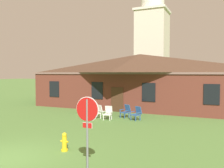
{
  "coord_description": "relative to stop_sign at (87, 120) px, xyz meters",
  "views": [
    {
      "loc": [
        7.51,
        -6.54,
        3.3
      ],
      "look_at": [
        1.09,
        7.72,
        2.58
      ],
      "focal_mm": 38.47,
      "sensor_mm": 36.0,
      "label": 1
    }
  ],
  "objects": [
    {
      "name": "ground_plane",
      "position": [
        -3.68,
        -0.05,
        -1.8
      ],
      "size": [
        200.0,
        200.0,
        0.0
      ],
      "primitive_type": "plane",
      "color": "#517A38"
    },
    {
      "name": "lawn_chair_far_side",
      "position": [
        -1.43,
        9.3,
        -1.3
      ],
      "size": [
        0.8,
        0.84,
        0.96
      ],
      "color": "#2D5693",
      "rests_on": "ground"
    },
    {
      "name": "lawn_chair_middle",
      "position": [
        -3.34,
        8.66,
        -1.3
      ],
      "size": [
        0.7,
        0.74,
        0.96
      ],
      "color": "silver",
      "rests_on": "ground"
    },
    {
      "name": "fire_hydrant",
      "position": [
        -2.1,
        1.7,
        -1.43
      ],
      "size": [
        0.36,
        0.28,
        0.79
      ],
      "color": "gold",
      "rests_on": "ground"
    },
    {
      "name": "lawn_chair_left_end",
      "position": [
        -4.25,
        8.84,
        -1.3
      ],
      "size": [
        0.84,
        0.87,
        0.96
      ],
      "color": "white",
      "rests_on": "ground"
    },
    {
      "name": "brick_building",
      "position": [
        -3.68,
        17.1,
        0.86
      ],
      "size": [
        19.38,
        10.4,
        5.24
      ],
      "color": "brown",
      "rests_on": "ground"
    },
    {
      "name": "stop_sign",
      "position": [
        0.0,
        0.0,
        0.0
      ],
      "size": [
        0.81,
        0.07,
        2.55
      ],
      "color": "slate",
      "rests_on": "ground"
    },
    {
      "name": "lawn_chair_near_door",
      "position": [
        -5.02,
        9.53,
        -1.3
      ],
      "size": [
        0.7,
        0.73,
        0.96
      ],
      "color": "tan",
      "rests_on": "ground"
    },
    {
      "name": "lawn_chair_right_end",
      "position": [
        -2.47,
        9.9,
        -1.3
      ],
      "size": [
        0.8,
        0.84,
        0.96
      ],
      "color": "#2D5693",
      "rests_on": "ground"
    },
    {
      "name": "lawn_chair_by_porch",
      "position": [
        -6.1,
        9.81,
        -1.3
      ],
      "size": [
        0.65,
        0.68,
        0.96
      ],
      "color": "silver",
      "rests_on": "ground"
    },
    {
      "name": "dome_tower",
      "position": [
        -6.48,
        32.54,
        7.07
      ],
      "size": [
        5.18,
        5.18,
        19.39
      ],
      "color": "beige",
      "rests_on": "ground"
    }
  ]
}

